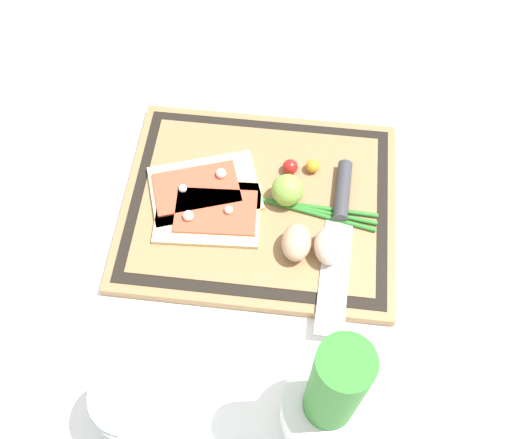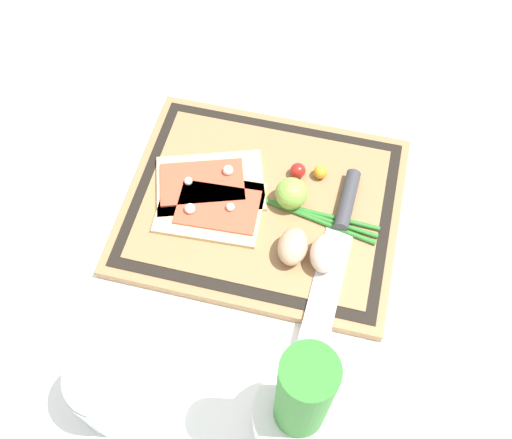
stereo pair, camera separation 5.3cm
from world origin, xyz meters
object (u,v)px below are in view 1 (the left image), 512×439
object	(u,v)px
lime	(287,190)
cherry_tomato_red	(290,167)
pizza_slice_near	(203,188)
egg_pink	(329,245)
pizza_slice_far	(210,212)
knife	(340,215)
egg_brown	(296,242)
cherry_tomato_yellow	(313,166)
herb_pot	(329,403)
sauce_jar	(137,407)

from	to	relation	value
lime	cherry_tomato_red	size ratio (longest dim) A/B	2.03
pizza_slice_near	egg_pink	bearing A→B (deg)	156.34
pizza_slice_far	cherry_tomato_red	world-z (taller)	same
knife	egg_pink	world-z (taller)	egg_pink
pizza_slice_near	egg_brown	xyz separation A→B (m)	(-0.15, 0.09, 0.02)
lime	pizza_slice_near	bearing A→B (deg)	-0.61
cherry_tomato_yellow	pizza_slice_far	bearing A→B (deg)	33.76
lime	cherry_tomato_red	world-z (taller)	lime
egg_pink	pizza_slice_far	bearing A→B (deg)	-13.75
herb_pot	pizza_slice_near	bearing A→B (deg)	-57.34
pizza_slice_near	egg_brown	world-z (taller)	egg_brown
egg_brown	lime	distance (m)	0.09
knife	lime	xyz separation A→B (m)	(0.08, -0.02, 0.02)
knife	cherry_tomato_yellow	world-z (taller)	same
pizza_slice_near	sauce_jar	xyz separation A→B (m)	(0.03, 0.34, 0.02)
pizza_slice_far	lime	size ratio (longest dim) A/B	3.33
pizza_slice_far	knife	xyz separation A→B (m)	(-0.19, -0.02, 0.00)
egg_pink	lime	world-z (taller)	lime
knife	cherry_tomato_yellow	xyz separation A→B (m)	(0.05, -0.08, 0.00)
pizza_slice_near	herb_pot	world-z (taller)	herb_pot
egg_brown	cherry_tomato_red	size ratio (longest dim) A/B	2.44
pizza_slice_far	egg_brown	bearing A→B (deg)	161.68
pizza_slice_near	cherry_tomato_yellow	size ratio (longest dim) A/B	8.86
lime	egg_brown	bearing A→B (deg)	103.49
egg_brown	pizza_slice_far	bearing A→B (deg)	-18.32
pizza_slice_near	cherry_tomato_red	distance (m)	0.14
herb_pot	cherry_tomato_yellow	bearing A→B (deg)	-84.05
cherry_tomato_red	cherry_tomato_yellow	size ratio (longest dim) A/B	1.11
lime	cherry_tomato_red	xyz separation A→B (m)	(-0.00, -0.05, -0.01)
pizza_slice_near	cherry_tomato_red	size ratio (longest dim) A/B	7.97
cherry_tomato_yellow	knife	bearing A→B (deg)	119.54
egg_pink	knife	bearing A→B (deg)	-104.33
egg_brown	egg_pink	world-z (taller)	same
egg_brown	knife	bearing A→B (deg)	-135.98
egg_brown	herb_pot	xyz separation A→B (m)	(-0.05, 0.23, 0.04)
cherry_tomato_red	sauce_jar	distance (m)	0.42
pizza_slice_near	pizza_slice_far	size ratio (longest dim) A/B	1.18
knife	herb_pot	xyz separation A→B (m)	(0.01, 0.29, 0.06)
pizza_slice_far	sauce_jar	bearing A→B (deg)	81.76
knife	sauce_jar	world-z (taller)	sauce_jar
cherry_tomato_yellow	lime	bearing A→B (deg)	58.94
egg_brown	egg_pink	bearing A→B (deg)	-179.83
egg_pink	cherry_tomato_red	xyz separation A→B (m)	(0.07, -0.13, -0.01)
cherry_tomato_red	cherry_tomato_yellow	bearing A→B (deg)	-169.66
cherry_tomato_yellow	herb_pot	world-z (taller)	herb_pot
cherry_tomato_yellow	herb_pot	distance (m)	0.38
egg_pink	cherry_tomato_yellow	size ratio (longest dim) A/B	2.71
cherry_tomato_red	sauce_jar	xyz separation A→B (m)	(0.15, 0.39, 0.02)
egg_pink	lime	xyz separation A→B (m)	(0.07, -0.08, 0.00)
egg_pink	cherry_tomato_yellow	world-z (taller)	egg_pink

